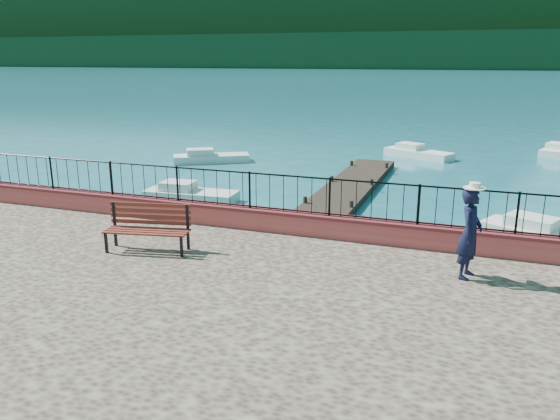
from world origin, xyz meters
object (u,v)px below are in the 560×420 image
Objects in this scene: boat_3 at (211,155)px; boat_4 at (419,151)px; boat_5 at (559,148)px; person at (470,234)px; boat_1 at (551,232)px; park_bench at (148,238)px; boat_0 at (191,191)px.

boat_3 and boat_4 have the same top height.
boat_5 is at bearing -3.89° from boat_3.
boat_4 is at bearing -3.51° from boat_3.
person is 0.46× the size of boat_1.
park_bench reaches higher than boat_1.
person is 0.54× the size of boat_5.
person reaches higher than boat_1.
park_bench reaches higher than boat_0.
boat_5 is at bearing 2.99° from person.
boat_0 and boat_1 have the same top height.
boat_3 is at bearing 138.05° from boat_5.
boat_4 is (10.77, 5.55, 0.00)m from boat_3.
park_bench is 28.63m from boat_5.
person is 21.10m from boat_3.
boat_0 is at bearing 101.28° from park_bench.
person is 13.42m from boat_0.
boat_0 is 23.34m from boat_5.
person is 7.43m from boat_1.
boat_4 is at bearing 137.28° from boat_1.
park_bench is at bearing 110.41° from person.
boat_3 is 20.89m from boat_5.
boat_3 is (-6.76, 16.58, -1.13)m from park_bench.
boat_1 is at bearing -6.11° from person.
boat_0 is (-10.85, 7.70, -1.76)m from person.
park_bench reaches higher than boat_4.
person is 25.63m from boat_5.
person is at bearing -79.09° from boat_3.
park_bench is 1.09× the size of person.
park_bench is at bearing -71.19° from boat_0.
boat_3 is 1.18× the size of boat_5.
park_bench is at bearing -115.49° from boat_1.
person is at bearing -83.61° from boat_1.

